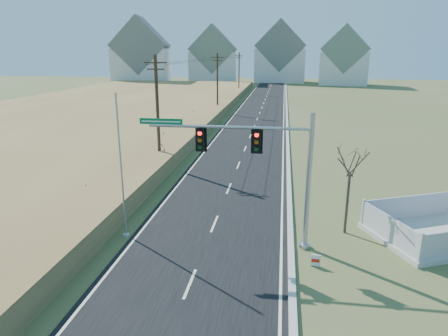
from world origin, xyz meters
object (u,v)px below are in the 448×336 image
traffic_signal_mast (269,165)px  fence_enclosure (441,232)px  bare_tree (351,161)px  flagpole (122,182)px  open_sign (315,260)px

traffic_signal_mast → fence_enclosure: size_ratio=1.04×
fence_enclosure → bare_tree: (-4.83, -0.13, 3.66)m
traffic_signal_mast → flagpole: (-7.28, -0.11, -1.18)m
traffic_signal_mast → fence_enclosure: traffic_signal_mast is taller
open_sign → flagpole: (-9.51, 1.65, 2.66)m
open_sign → flagpole: size_ratio=0.07×
flagpole → bare_tree: (11.30, 2.11, 1.01)m
fence_enclosure → flagpole: size_ratio=1.09×
open_sign → bare_tree: (1.79, 3.75, 3.67)m
bare_tree → open_sign: bearing=-115.5°
fence_enclosure → flagpole: bearing=164.1°
fence_enclosure → open_sign: 7.67m
bare_tree → fence_enclosure: bearing=1.6°
traffic_signal_mast → flagpole: bearing=-179.3°
traffic_signal_mast → open_sign: traffic_signal_mast is taller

